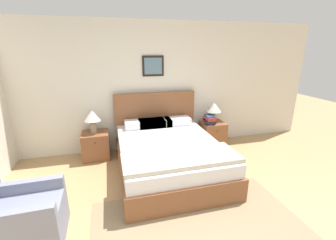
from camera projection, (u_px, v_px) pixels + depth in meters
name	position (u px, v px, depth m)	size (l,w,h in m)	color
wall_back	(148.00, 87.00, 4.62)	(7.54, 0.09, 2.60)	silver
area_rug_main	(199.00, 225.00, 2.74)	(2.56, 1.50, 0.01)	#897556
bed	(168.00, 154.00, 3.90)	(1.68, 2.19, 1.21)	brown
armchair	(20.00, 218.00, 2.43)	(0.80, 0.66, 0.88)	gray
nightstand_near_window	(96.00, 145.00, 4.38)	(0.50, 0.48, 0.52)	brown
nightstand_by_door	(212.00, 134.00, 4.99)	(0.50, 0.48, 0.52)	brown
table_lamp_near_window	(92.00, 117.00, 4.22)	(0.32, 0.32, 0.45)	gray
table_lamp_by_door	(214.00, 108.00, 4.83)	(0.32, 0.32, 0.45)	gray
book_thick_bottom	(209.00, 123.00, 4.83)	(0.18, 0.22, 0.04)	#335693
book_hardcover_middle	(209.00, 121.00, 4.82)	(0.24, 0.30, 0.03)	#232328
book_novel_upper	(209.00, 119.00, 4.81)	(0.17, 0.27, 0.04)	#B7332D
book_slim_near_top	(209.00, 118.00, 4.80)	(0.22, 0.29, 0.04)	#B7332D
book_paperback_top	(210.00, 116.00, 4.79)	(0.16, 0.23, 0.04)	#335693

